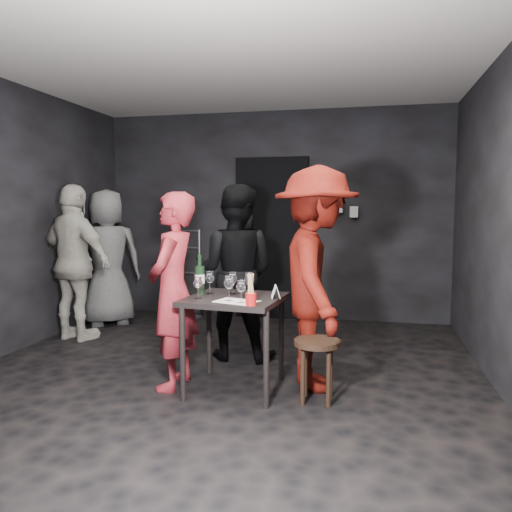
% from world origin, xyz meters
% --- Properties ---
extents(floor, '(4.50, 5.00, 0.02)m').
position_xyz_m(floor, '(0.00, 0.00, 0.00)').
color(floor, black).
rests_on(floor, ground).
extents(ceiling, '(4.50, 5.00, 0.02)m').
position_xyz_m(ceiling, '(0.00, 0.00, 2.70)').
color(ceiling, silver).
rests_on(ceiling, ground).
extents(wall_back, '(4.50, 0.04, 2.70)m').
position_xyz_m(wall_back, '(0.00, 2.50, 1.35)').
color(wall_back, black).
rests_on(wall_back, ground).
extents(wall_front, '(4.50, 0.04, 2.70)m').
position_xyz_m(wall_front, '(0.00, -2.50, 1.35)').
color(wall_front, black).
rests_on(wall_front, ground).
extents(wall_right, '(0.04, 5.00, 2.70)m').
position_xyz_m(wall_right, '(2.25, 0.00, 1.35)').
color(wall_right, black).
rests_on(wall_right, ground).
extents(doorway, '(0.95, 0.10, 2.10)m').
position_xyz_m(doorway, '(0.00, 2.44, 1.05)').
color(doorway, black).
rests_on(doorway, ground).
extents(wallbox_upper, '(0.12, 0.06, 0.12)m').
position_xyz_m(wallbox_upper, '(0.85, 2.45, 1.45)').
color(wallbox_upper, '#B7B7B2').
rests_on(wallbox_upper, wall_back).
extents(wallbox_lower, '(0.10, 0.06, 0.14)m').
position_xyz_m(wallbox_lower, '(1.05, 2.45, 1.40)').
color(wallbox_lower, '#B7B7B2').
rests_on(wallbox_lower, wall_back).
extents(hand_truck, '(0.39, 0.33, 1.16)m').
position_xyz_m(hand_truck, '(-1.12, 2.26, 0.21)').
color(hand_truck, '#B2B2B7').
rests_on(hand_truck, floor).
extents(tasting_table, '(0.72, 0.72, 0.75)m').
position_xyz_m(tasting_table, '(0.21, -0.21, 0.65)').
color(tasting_table, black).
rests_on(tasting_table, floor).
extents(stool, '(0.35, 0.35, 0.47)m').
position_xyz_m(stool, '(0.87, -0.32, 0.38)').
color(stool, black).
rests_on(stool, floor).
extents(server_red, '(0.41, 0.61, 1.66)m').
position_xyz_m(server_red, '(-0.29, -0.25, 0.83)').
color(server_red, maroon).
rests_on(server_red, floor).
extents(woman_black, '(0.92, 0.52, 1.86)m').
position_xyz_m(woman_black, '(-0.01, 0.63, 0.93)').
color(woman_black, black).
rests_on(woman_black, floor).
extents(man_maroon, '(0.93, 1.47, 2.11)m').
position_xyz_m(man_maroon, '(0.83, -0.02, 1.05)').
color(man_maroon, '#540D07').
rests_on(man_maroon, floor).
extents(bystander_cream, '(1.25, 0.85, 1.95)m').
position_xyz_m(bystander_cream, '(-1.88, 0.87, 0.97)').
color(bystander_cream, beige).
rests_on(bystander_cream, floor).
extents(bystander_grey, '(1.03, 0.95, 1.88)m').
position_xyz_m(bystander_grey, '(-1.90, 1.61, 0.94)').
color(bystander_grey, '#5D5D5D').
rests_on(bystander_grey, floor).
extents(tasting_mat, '(0.35, 0.28, 0.00)m').
position_xyz_m(tasting_mat, '(0.28, -0.41, 0.75)').
color(tasting_mat, white).
rests_on(tasting_mat, tasting_table).
extents(wine_glass_a, '(0.08, 0.08, 0.19)m').
position_xyz_m(wine_glass_a, '(-0.04, -0.36, 0.84)').
color(wine_glass_a, white).
rests_on(wine_glass_a, tasting_table).
extents(wine_glass_b, '(0.09, 0.09, 0.21)m').
position_xyz_m(wine_glass_b, '(-0.02, -0.13, 0.85)').
color(wine_glass_b, white).
rests_on(wine_glass_b, tasting_table).
extents(wine_glass_c, '(0.08, 0.08, 0.20)m').
position_xyz_m(wine_glass_c, '(0.16, -0.08, 0.85)').
color(wine_glass_c, white).
rests_on(wine_glass_c, tasting_table).
extents(wine_glass_d, '(0.10, 0.10, 0.21)m').
position_xyz_m(wine_glass_d, '(0.22, -0.40, 0.86)').
color(wine_glass_d, white).
rests_on(wine_glass_d, tasting_table).
extents(wine_glass_e, '(0.09, 0.09, 0.19)m').
position_xyz_m(wine_glass_e, '(0.32, -0.45, 0.84)').
color(wine_glass_e, white).
rests_on(wine_glass_e, tasting_table).
extents(wine_glass_f, '(0.10, 0.10, 0.21)m').
position_xyz_m(wine_glass_f, '(0.32, -0.17, 0.86)').
color(wine_glass_f, white).
rests_on(wine_glass_f, tasting_table).
extents(wine_bottle, '(0.08, 0.08, 0.32)m').
position_xyz_m(wine_bottle, '(-0.10, -0.15, 0.87)').
color(wine_bottle, black).
rests_on(wine_bottle, tasting_table).
extents(breadstick_cup, '(0.08, 0.08, 0.25)m').
position_xyz_m(breadstick_cup, '(0.41, -0.52, 0.86)').
color(breadstick_cup, red).
rests_on(breadstick_cup, tasting_table).
extents(reserved_card, '(0.11, 0.15, 0.10)m').
position_xyz_m(reserved_card, '(0.52, -0.19, 0.80)').
color(reserved_card, white).
rests_on(reserved_card, tasting_table).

